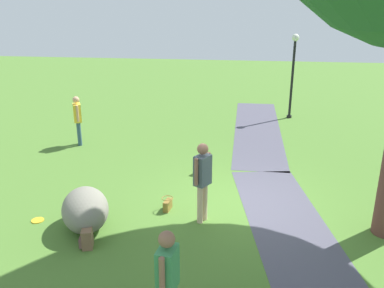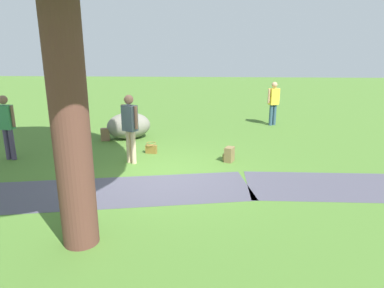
# 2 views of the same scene
# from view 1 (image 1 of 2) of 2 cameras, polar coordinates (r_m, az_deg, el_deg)

# --- Properties ---
(ground_plane) EXTENTS (48.00, 48.00, 0.00)m
(ground_plane) POSITION_cam_1_polar(r_m,az_deg,el_deg) (10.01, 6.67, -8.19)
(ground_plane) COLOR #49722B
(footpath_segment_near) EXTENTS (8.01, 1.69, 0.01)m
(footpath_segment_near) POSITION_cam_1_polar(r_m,az_deg,el_deg) (15.58, 9.04, 2.02)
(footpath_segment_near) COLOR #4A4856
(footpath_segment_near) RESTS_ON ground
(footpath_segment_mid) EXTENTS (8.17, 3.02, 0.01)m
(footpath_segment_mid) POSITION_cam_1_polar(r_m,az_deg,el_deg) (8.43, 15.13, -14.57)
(footpath_segment_mid) COLOR #4A4856
(footpath_segment_mid) RESTS_ON ground
(lamp_post) EXTENTS (0.28, 0.28, 3.34)m
(lamp_post) POSITION_cam_1_polar(r_m,az_deg,el_deg) (16.96, 13.82, 10.32)
(lamp_post) COLOR black
(lamp_post) RESTS_ON ground
(lawn_boulder) EXTENTS (1.68, 1.44, 0.86)m
(lawn_boulder) POSITION_cam_1_polar(r_m,az_deg,el_deg) (9.07, -14.55, -8.76)
(lawn_boulder) COLOR gray
(lawn_boulder) RESTS_ON ground
(woman_with_handbag) EXTENTS (0.46, 0.39, 1.81)m
(woman_with_handbag) POSITION_cam_1_polar(r_m,az_deg,el_deg) (8.76, 1.46, -4.55)
(woman_with_handbag) COLOR beige
(woman_with_handbag) RESTS_ON ground
(man_near_boulder) EXTENTS (0.52, 0.29, 1.75)m
(man_near_boulder) POSITION_cam_1_polar(r_m,az_deg,el_deg) (5.94, -3.39, -18.01)
(man_near_boulder) COLOR #4C3E60
(man_near_boulder) RESTS_ON ground
(passerby_on_path) EXTENTS (0.48, 0.37, 1.64)m
(passerby_on_path) POSITION_cam_1_polar(r_m,az_deg,el_deg) (14.03, -15.54, 3.59)
(passerby_on_path) COLOR #325065
(passerby_on_path) RESTS_ON ground
(handbag_on_grass) EXTENTS (0.34, 0.31, 0.31)m
(handbag_on_grass) POSITION_cam_1_polar(r_m,az_deg,el_deg) (9.62, -3.39, -8.34)
(handbag_on_grass) COLOR olive
(handbag_on_grass) RESTS_ON ground
(backpack_by_boulder) EXTENTS (0.32, 0.31, 0.40)m
(backpack_by_boulder) POSITION_cam_1_polar(r_m,az_deg,el_deg) (8.52, -14.35, -12.58)
(backpack_by_boulder) COLOR brown
(backpack_by_boulder) RESTS_ON ground
(spare_backpack_on_lawn) EXTENTS (0.34, 0.34, 0.40)m
(spare_backpack_on_lawn) POSITION_cam_1_polar(r_m,az_deg,el_deg) (11.48, 1.65, -3.22)
(spare_backpack_on_lawn) COLOR olive
(spare_backpack_on_lawn) RESTS_ON ground
(frisbee_on_grass) EXTENTS (0.27, 0.27, 0.02)m
(frisbee_on_grass) POSITION_cam_1_polar(r_m,az_deg,el_deg) (9.84, -20.57, -9.86)
(frisbee_on_grass) COLOR gold
(frisbee_on_grass) RESTS_ON ground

